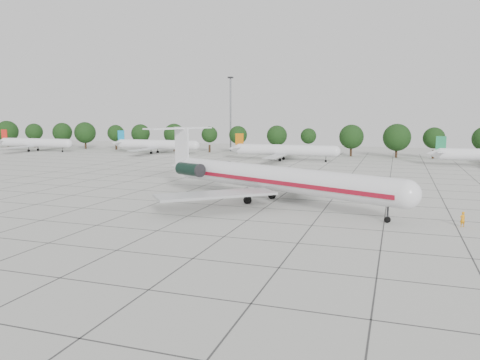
{
  "coord_description": "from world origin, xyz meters",
  "views": [
    {
      "loc": [
        25.09,
        -61.36,
        13.02
      ],
      "look_at": [
        3.77,
        1.94,
        3.5
      ],
      "focal_mm": 35.0,
      "sensor_mm": 36.0,
      "label": 1
    }
  ],
  "objects_px": {
    "main_airliner": "(264,177)",
    "bg_airliner_b": "(156,145)",
    "bg_airliner_c": "(285,150)",
    "ground_crew": "(463,219)",
    "bg_airliner_a": "(35,143)",
    "floodlight_mast": "(231,110)"
  },
  "relations": [
    {
      "from": "main_airliner",
      "to": "floodlight_mast",
      "type": "height_order",
      "value": "floodlight_mast"
    },
    {
      "from": "bg_airliner_a",
      "to": "bg_airliner_c",
      "type": "distance_m",
      "value": 89.77
    },
    {
      "from": "main_airliner",
      "to": "bg_airliner_b",
      "type": "height_order",
      "value": "main_airliner"
    },
    {
      "from": "ground_crew",
      "to": "floodlight_mast",
      "type": "relative_size",
      "value": 0.07
    },
    {
      "from": "bg_airliner_a",
      "to": "bg_airliner_c",
      "type": "xyz_separation_m",
      "value": [
        89.66,
        -4.39,
        0.0
      ]
    },
    {
      "from": "bg_airliner_c",
      "to": "floodlight_mast",
      "type": "xyz_separation_m",
      "value": [
        -25.54,
        26.8,
        11.37
      ]
    },
    {
      "from": "ground_crew",
      "to": "floodlight_mast",
      "type": "distance_m",
      "value": 114.62
    },
    {
      "from": "ground_crew",
      "to": "bg_airliner_c",
      "type": "relative_size",
      "value": 0.06
    },
    {
      "from": "bg_airliner_c",
      "to": "ground_crew",
      "type": "bearing_deg",
      "value": -61.48
    },
    {
      "from": "main_airliner",
      "to": "bg_airliner_a",
      "type": "distance_m",
      "value": 119.84
    },
    {
      "from": "bg_airliner_b",
      "to": "bg_airliner_c",
      "type": "relative_size",
      "value": 1.0
    },
    {
      "from": "floodlight_mast",
      "to": "bg_airliner_b",
      "type": "bearing_deg",
      "value": -138.81
    },
    {
      "from": "main_airliner",
      "to": "bg_airliner_a",
      "type": "bearing_deg",
      "value": 172.11
    },
    {
      "from": "main_airliner",
      "to": "ground_crew",
      "type": "xyz_separation_m",
      "value": [
        26.07,
        -7.66,
        -2.87
      ]
    },
    {
      "from": "main_airliner",
      "to": "floodlight_mast",
      "type": "bearing_deg",
      "value": 137.65
    },
    {
      "from": "bg_airliner_c",
      "to": "floodlight_mast",
      "type": "distance_m",
      "value": 38.73
    },
    {
      "from": "floodlight_mast",
      "to": "bg_airliner_c",
      "type": "bearing_deg",
      "value": -46.38
    },
    {
      "from": "bg_airliner_b",
      "to": "bg_airliner_a",
      "type": "bearing_deg",
      "value": -173.3
    },
    {
      "from": "bg_airliner_b",
      "to": "bg_airliner_c",
      "type": "distance_m",
      "value": 46.19
    },
    {
      "from": "bg_airliner_c",
      "to": "bg_airliner_a",
      "type": "bearing_deg",
      "value": 177.2
    },
    {
      "from": "bg_airliner_c",
      "to": "floodlight_mast",
      "type": "relative_size",
      "value": 1.11
    },
    {
      "from": "bg_airliner_b",
      "to": "floodlight_mast",
      "type": "height_order",
      "value": "floodlight_mast"
    }
  ]
}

